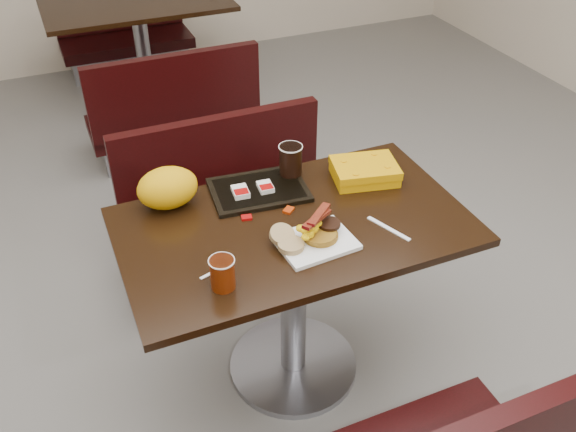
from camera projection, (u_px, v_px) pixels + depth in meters
name	position (u px, v px, depth m)	size (l,w,h in m)	color
floor	(293.00, 367.00, 2.59)	(6.00, 7.00, 0.01)	gray
table_near	(294.00, 302.00, 2.37)	(1.20, 0.70, 0.75)	black
bench_near_n	(234.00, 206.00, 2.90)	(1.00, 0.46, 0.72)	black
table_far	(144.00, 57.00, 4.30)	(1.20, 0.70, 0.75)	black
bench_far_s	(170.00, 101.00, 3.79)	(1.00, 0.46, 0.72)	black
bench_far_n	(125.00, 26.00, 4.82)	(1.00, 0.46, 0.72)	black
platter	(316.00, 242.00, 2.05)	(0.25, 0.19, 0.01)	white
pancake_stack	(320.00, 234.00, 2.05)	(0.12, 0.12, 0.02)	#8F6417
sausage_patty	(329.00, 224.00, 2.07)	(0.07, 0.07, 0.01)	black
scrambled_eggs	(311.00, 229.00, 2.02)	(0.08, 0.07, 0.04)	yellow
bacon_strips	(317.00, 218.00, 2.02)	(0.15, 0.07, 0.01)	#460509
muffin_bottom	(291.00, 245.00, 2.01)	(0.09, 0.09, 0.02)	#A87E59
muffin_top	(282.00, 235.00, 2.04)	(0.08, 0.08, 0.02)	#A87E59
coffee_cup_near	(223.00, 274.00, 1.86)	(0.07, 0.07, 0.10)	#892A05
fork	(212.00, 273.00, 1.94)	(0.11, 0.02, 0.00)	white
knife	(389.00, 229.00, 2.12)	(0.18, 0.01, 0.00)	white
condiment_syrup	(289.00, 210.00, 2.20)	(0.04, 0.03, 0.01)	#9F2906
condiment_ketchup	(247.00, 217.00, 2.17)	(0.04, 0.03, 0.01)	#8C0504
tray	(259.00, 190.00, 2.30)	(0.35, 0.25, 0.02)	black
hashbrown_sleeve_left	(240.00, 192.00, 2.25)	(0.06, 0.08, 0.02)	silver
hashbrown_sleeve_right	(265.00, 187.00, 2.28)	(0.05, 0.07, 0.02)	silver
coffee_cup_far	(291.00, 160.00, 2.34)	(0.09, 0.09, 0.12)	black
clamshell	(365.00, 171.00, 2.35)	(0.24, 0.18, 0.06)	#CD8A03
paper_bag	(168.00, 188.00, 2.19)	(0.22, 0.16, 0.15)	#F89D08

